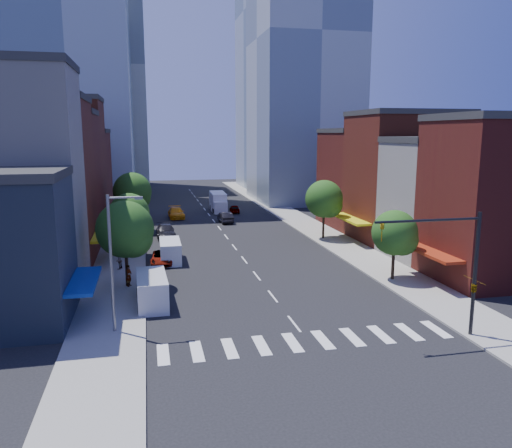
# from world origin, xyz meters

# --- Properties ---
(ground) EXTENTS (220.00, 220.00, 0.00)m
(ground) POSITION_xyz_m (0.00, 0.00, 0.00)
(ground) COLOR black
(ground) RESTS_ON ground
(sidewalk_left) EXTENTS (5.00, 120.00, 0.15)m
(sidewalk_left) POSITION_xyz_m (-12.50, 40.00, 0.07)
(sidewalk_left) COLOR gray
(sidewalk_left) RESTS_ON ground
(sidewalk_right) EXTENTS (5.00, 120.00, 0.15)m
(sidewalk_right) POSITION_xyz_m (12.50, 40.00, 0.07)
(sidewalk_right) COLOR gray
(sidewalk_right) RESTS_ON ground
(crosswalk) EXTENTS (19.00, 3.00, 0.01)m
(crosswalk) POSITION_xyz_m (0.00, -3.00, 0.01)
(crosswalk) COLOR silver
(crosswalk) RESTS_ON ground
(bldg_left_1) EXTENTS (12.00, 8.00, 18.00)m
(bldg_left_1) POSITION_xyz_m (-21.00, 12.00, 9.00)
(bldg_left_1) COLOR #B8B3AA
(bldg_left_1) RESTS_ON ground
(bldg_left_2) EXTENTS (12.00, 9.00, 16.00)m
(bldg_left_2) POSITION_xyz_m (-21.00, 20.50, 8.00)
(bldg_left_2) COLOR #5C2215
(bldg_left_2) RESTS_ON ground
(bldg_left_3) EXTENTS (12.00, 8.00, 15.00)m
(bldg_left_3) POSITION_xyz_m (-21.00, 29.00, 7.50)
(bldg_left_3) COLOR #571915
(bldg_left_3) RESTS_ON ground
(bldg_left_4) EXTENTS (12.00, 9.00, 17.00)m
(bldg_left_4) POSITION_xyz_m (-21.00, 37.50, 8.50)
(bldg_left_4) COLOR #5C2215
(bldg_left_4) RESTS_ON ground
(bldg_left_5) EXTENTS (12.00, 10.00, 13.00)m
(bldg_left_5) POSITION_xyz_m (-21.00, 47.00, 6.50)
(bldg_left_5) COLOR #571915
(bldg_left_5) RESTS_ON ground
(bldg_right_0) EXTENTS (12.00, 9.00, 14.00)m
(bldg_right_0) POSITION_xyz_m (21.00, 6.50, 7.00)
(bldg_right_0) COLOR #571915
(bldg_right_0) RESTS_ON ground
(bldg_right_1) EXTENTS (12.00, 8.00, 12.00)m
(bldg_right_1) POSITION_xyz_m (21.00, 15.00, 6.00)
(bldg_right_1) COLOR #B8B3AA
(bldg_right_1) RESTS_ON ground
(bldg_right_2) EXTENTS (12.00, 10.00, 15.00)m
(bldg_right_2) POSITION_xyz_m (21.00, 24.00, 7.50)
(bldg_right_2) COLOR #5C2215
(bldg_right_2) RESTS_ON ground
(bldg_right_3) EXTENTS (12.00, 10.00, 13.00)m
(bldg_right_3) POSITION_xyz_m (21.00, 34.00, 6.50)
(bldg_right_3) COLOR #571915
(bldg_right_3) RESTS_ON ground
(tower_nw) EXTENTS (20.00, 22.00, 70.00)m
(tower_nw) POSITION_xyz_m (-22.00, 70.00, 35.00)
(tower_nw) COLOR #8C99A8
(tower_nw) RESTS_ON ground
(tower_ne) EXTENTS (18.00, 20.00, 60.00)m
(tower_ne) POSITION_xyz_m (20.00, 62.00, 30.00)
(tower_ne) COLOR #9EA5AD
(tower_ne) RESTS_ON ground
(tower_far_e) EXTENTS (22.00, 22.00, 80.00)m
(tower_far_e) POSITION_xyz_m (24.00, 85.00, 40.00)
(tower_far_e) COLOR #8C99A8
(tower_far_e) RESTS_ON ground
(tower_far_w) EXTENTS (18.00, 18.00, 56.00)m
(tower_far_w) POSITION_xyz_m (-18.00, 95.00, 28.00)
(tower_far_w) COLOR #9EA5AD
(tower_far_w) RESTS_ON ground
(traffic_signal) EXTENTS (7.24, 2.24, 8.00)m
(traffic_signal) POSITION_xyz_m (9.94, -4.50, 4.16)
(traffic_signal) COLOR black
(traffic_signal) RESTS_ON sidewalk_right
(streetlight) EXTENTS (2.25, 0.25, 9.00)m
(streetlight) POSITION_xyz_m (-11.81, 1.00, 5.28)
(streetlight) COLOR slate
(streetlight) RESTS_ON sidewalk_left
(tree_left_near) EXTENTS (4.80, 4.80, 7.30)m
(tree_left_near) POSITION_xyz_m (-11.35, 10.92, 4.87)
(tree_left_near) COLOR black
(tree_left_near) RESTS_ON sidewalk_left
(tree_left_mid) EXTENTS (4.20, 4.20, 6.65)m
(tree_left_mid) POSITION_xyz_m (-11.35, 21.92, 4.53)
(tree_left_mid) COLOR black
(tree_left_mid) RESTS_ON sidewalk_left
(tree_left_far) EXTENTS (5.00, 5.00, 7.75)m
(tree_left_far) POSITION_xyz_m (-11.35, 35.92, 5.20)
(tree_left_far) COLOR black
(tree_left_far) RESTS_ON sidewalk_left
(tree_right_near) EXTENTS (4.00, 4.00, 6.20)m
(tree_right_near) POSITION_xyz_m (11.65, 7.92, 4.19)
(tree_right_near) COLOR black
(tree_right_near) RESTS_ON sidewalk_right
(tree_right_far) EXTENTS (4.60, 4.60, 7.20)m
(tree_right_far) POSITION_xyz_m (11.65, 25.92, 4.86)
(tree_right_far) COLOR black
(tree_right_far) RESTS_ON sidewalk_right
(parked_car_front) EXTENTS (1.78, 4.32, 1.46)m
(parked_car_front) POSITION_xyz_m (-9.50, 9.01, 0.73)
(parked_car_front) COLOR #ADAEB2
(parked_car_front) RESTS_ON ground
(parked_car_second) EXTENTS (1.83, 4.89, 1.60)m
(parked_car_second) POSITION_xyz_m (-7.50, 19.63, 0.80)
(parked_car_second) COLOR black
(parked_car_second) RESTS_ON ground
(parked_car_third) EXTENTS (2.50, 4.76, 1.28)m
(parked_car_third) POSITION_xyz_m (-8.34, 18.27, 0.64)
(parked_car_third) COLOR #999999
(parked_car_third) RESTS_ON ground
(parked_car_rear) EXTENTS (2.35, 5.59, 1.61)m
(parked_car_rear) POSITION_xyz_m (-7.50, 31.20, 0.81)
(parked_car_rear) COLOR black
(parked_car_rear) RESTS_ON ground
(cargo_van_near) EXTENTS (2.41, 5.58, 2.35)m
(cargo_van_near) POSITION_xyz_m (-9.49, 5.96, 1.16)
(cargo_van_near) COLOR silver
(cargo_van_near) RESTS_ON ground
(cargo_van_far) EXTENTS (2.13, 5.13, 2.18)m
(cargo_van_far) POSITION_xyz_m (-7.50, 18.95, 1.08)
(cargo_van_far) COLOR white
(cargo_van_far) RESTS_ON ground
(taxi) EXTENTS (2.47, 5.70, 1.63)m
(taxi) POSITION_xyz_m (-5.32, 45.79, 0.82)
(taxi) COLOR #FA9F0D
(taxi) RESTS_ON ground
(traffic_car_oncoming) EXTENTS (1.85, 4.77, 1.55)m
(traffic_car_oncoming) POSITION_xyz_m (1.50, 40.32, 0.77)
(traffic_car_oncoming) COLOR black
(traffic_car_oncoming) RESTS_ON ground
(traffic_car_far) EXTENTS (1.93, 3.96, 1.30)m
(traffic_car_far) POSITION_xyz_m (4.39, 49.00, 0.65)
(traffic_car_far) COLOR #999999
(traffic_car_far) RESTS_ON ground
(box_truck) EXTENTS (2.58, 7.81, 3.12)m
(box_truck) POSITION_xyz_m (2.01, 51.19, 1.48)
(box_truck) COLOR white
(box_truck) RESTS_ON ground
(pedestrian_near) EXTENTS (0.68, 0.79, 1.84)m
(pedestrian_near) POSITION_xyz_m (-11.35, 10.82, 1.07)
(pedestrian_near) COLOR #999999
(pedestrian_near) RESTS_ON sidewalk_left
(pedestrian_far) EXTENTS (0.88, 0.97, 1.61)m
(pedestrian_far) POSITION_xyz_m (-12.49, 16.61, 0.95)
(pedestrian_far) COLOR #999999
(pedestrian_far) RESTS_ON sidewalk_left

